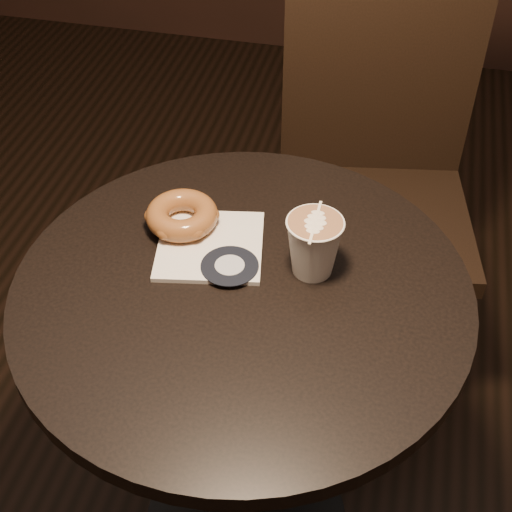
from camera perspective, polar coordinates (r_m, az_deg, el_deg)
name	(u,v)px	position (r m, az deg, el deg)	size (l,w,h in m)	color
cafe_table	(243,367)	(1.23, -1.02, -8.86)	(0.70, 0.70, 0.75)	black
chair	(376,151)	(1.63, 9.54, 8.28)	(0.49, 0.49, 1.08)	black
pastry_bag	(210,246)	(1.14, -3.68, 0.84)	(0.17, 0.17, 0.01)	white
doughnut	(182,215)	(1.16, -5.95, 3.27)	(0.12, 0.12, 0.04)	brown
latte_cup	(314,246)	(1.07, 4.63, 0.77)	(0.09, 0.09, 0.10)	white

